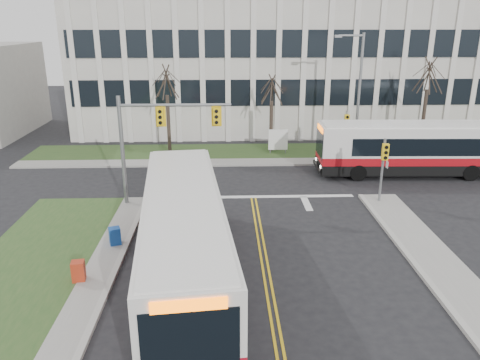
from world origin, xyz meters
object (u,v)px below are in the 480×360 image
(streetlight, at_px, (357,90))
(bus_cross, at_px, (416,150))
(newspaper_box_red, at_px, (79,272))
(directory_sign, at_px, (278,140))
(bus_main, at_px, (184,240))
(newspaper_box_blue, at_px, (115,237))

(streetlight, bearing_deg, bus_cross, -52.16)
(newspaper_box_red, bearing_deg, directory_sign, 53.66)
(streetlight, relative_size, bus_cross, 0.71)
(bus_main, height_order, bus_cross, bus_main)
(directory_sign, height_order, bus_main, bus_main)
(streetlight, distance_m, newspaper_box_red, 23.85)
(directory_sign, xyz_separation_m, newspaper_box_red, (-10.05, -18.72, -0.70))
(streetlight, height_order, bus_cross, streetlight)
(streetlight, xyz_separation_m, bus_cross, (3.18, -4.09, -3.46))
(streetlight, bearing_deg, directory_sign, 166.77)
(streetlight, height_order, directory_sign, streetlight)
(directory_sign, bearing_deg, newspaper_box_blue, -120.86)
(directory_sign, distance_m, newspaper_box_blue, 18.15)
(streetlight, relative_size, directory_sign, 4.60)
(streetlight, bearing_deg, newspaper_box_red, -131.81)
(streetlight, height_order, bus_main, streetlight)
(bus_cross, relative_size, newspaper_box_red, 13.73)
(bus_cross, bearing_deg, newspaper_box_red, -52.86)
(directory_sign, distance_m, bus_main, 19.60)
(bus_cross, bearing_deg, newspaper_box_blue, -58.79)
(streetlight, distance_m, bus_main, 21.05)
(newspaper_box_blue, bearing_deg, streetlight, 23.64)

